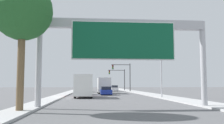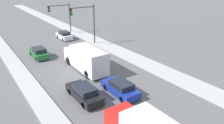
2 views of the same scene
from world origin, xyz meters
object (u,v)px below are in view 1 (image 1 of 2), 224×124
(truck_box_primary, at_px, (104,85))
(street_lamp_right, at_px, (159,59))
(palm_tree_foreground, at_px, (23,12))
(truck_box_secondary, at_px, (84,86))
(traffic_light_near_intersection, at_px, (124,73))
(car_far_center, at_px, (85,91))
(car_far_right, at_px, (114,88))
(car_near_center, at_px, (87,89))
(traffic_light_mid_block, at_px, (119,76))
(sign_gantry, at_px, (123,39))
(car_mid_left, at_px, (106,91))

(truck_box_primary, xyz_separation_m, street_lamp_right, (6.53, -17.18, 3.56))
(truck_box_primary, relative_size, palm_tree_foreground, 0.93)
(truck_box_secondary, relative_size, traffic_light_near_intersection, 1.06)
(car_far_center, bearing_deg, truck_box_secondary, -90.00)
(car_far_center, xyz_separation_m, truck_box_primary, (3.50, 6.11, 0.87))
(car_far_right, height_order, car_near_center, car_far_right)
(car_far_right, bearing_deg, traffic_light_near_intersection, -72.25)
(street_lamp_right, bearing_deg, traffic_light_near_intersection, 92.51)
(car_far_center, distance_m, traffic_light_near_intersection, 18.26)
(car_far_right, height_order, truck_box_secondary, truck_box_secondary)
(car_near_center, distance_m, truck_box_primary, 8.84)
(car_far_center, xyz_separation_m, traffic_light_near_intersection, (8.86, 15.49, 3.86))
(traffic_light_mid_block, bearing_deg, traffic_light_near_intersection, -89.21)
(car_far_right, bearing_deg, traffic_light_mid_block, 67.68)
(sign_gantry, xyz_separation_m, car_near_center, (-3.50, 38.82, -4.65))
(car_far_right, relative_size, traffic_light_mid_block, 0.71)
(truck_box_primary, height_order, truck_box_secondary, truck_box_primary)
(traffic_light_near_intersection, bearing_deg, street_lamp_right, -87.49)
(car_mid_left, distance_m, truck_box_primary, 7.38)
(palm_tree_foreground, bearing_deg, traffic_light_mid_block, 76.85)
(car_mid_left, bearing_deg, traffic_light_near_intersection, 72.22)
(sign_gantry, relative_size, traffic_light_near_intersection, 1.97)
(car_far_right, distance_m, traffic_light_mid_block, 5.64)
(truck_box_secondary, relative_size, palm_tree_foreground, 0.83)
(truck_box_primary, height_order, traffic_light_near_intersection, traffic_light_near_intersection)
(car_far_center, height_order, palm_tree_foreground, palm_tree_foreground)
(car_far_center, distance_m, truck_box_secondary, 9.25)
(traffic_light_near_intersection, relative_size, street_lamp_right, 0.78)
(car_far_right, relative_size, car_near_center, 1.00)
(truck_box_primary, bearing_deg, palm_tree_foreground, -102.00)
(car_mid_left, xyz_separation_m, traffic_light_near_intersection, (5.36, 16.71, 3.87))
(car_near_center, bearing_deg, truck_box_primary, -66.56)
(car_mid_left, xyz_separation_m, truck_box_primary, (0.00, 7.33, 0.89))
(car_mid_left, bearing_deg, traffic_light_mid_block, 78.94)
(sign_gantry, xyz_separation_m, truck_box_primary, (0.00, 30.75, -3.78))
(car_near_center, relative_size, truck_box_secondary, 0.59)
(palm_tree_foreground, xyz_separation_m, street_lamp_right, (13.58, 16.01, -1.49))
(truck_box_primary, relative_size, traffic_light_mid_block, 1.34)
(sign_gantry, height_order, car_near_center, sign_gantry)
(traffic_light_mid_block, bearing_deg, car_far_center, -108.89)
(sign_gantry, distance_m, truck_box_secondary, 16.27)
(traffic_light_near_intersection, bearing_deg, palm_tree_foreground, -106.26)
(truck_box_secondary, relative_size, street_lamp_right, 0.83)
(traffic_light_near_intersection, bearing_deg, truck_box_primary, -119.73)
(car_mid_left, relative_size, palm_tree_foreground, 0.53)
(car_near_center, xyz_separation_m, truck_box_primary, (3.50, -8.07, 0.87))
(truck_box_primary, distance_m, street_lamp_right, 18.72)
(car_far_center, bearing_deg, car_mid_left, -19.24)
(car_far_right, xyz_separation_m, street_lamp_right, (3.03, -32.37, 4.41))
(truck_box_secondary, height_order, traffic_light_mid_block, traffic_light_mid_block)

